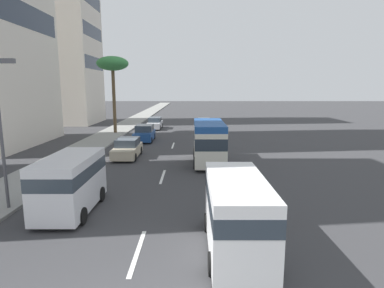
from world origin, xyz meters
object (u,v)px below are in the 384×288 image
at_px(car_lead, 204,124).
at_px(minibus_fifth, 209,141).
at_px(palm_tree, 113,65).
at_px(car_second, 145,133).
at_px(van_third, 70,181).
at_px(van_seventh, 236,210).
at_px(car_sixth, 155,123).
at_px(car_fourth, 127,148).
at_px(street_lamp, 2,118).

height_order(car_lead, minibus_fifth, minibus_fifth).
bearing_deg(palm_tree, car_second, -141.24).
height_order(van_third, van_seventh, van_seventh).
height_order(minibus_fifth, car_sixth, minibus_fifth).
bearing_deg(van_third, car_fourth, 178.86).
bearing_deg(car_sixth, van_seventh, 11.31).
bearing_deg(car_sixth, street_lamp, -6.10).
distance_m(van_third, minibus_fifth, 11.79).
relative_size(car_fourth, minibus_fifth, 0.72).
bearing_deg(minibus_fifth, van_seventh, -178.81).
distance_m(car_lead, palm_tree, 14.01).
bearing_deg(car_sixth, car_fourth, -0.31).
bearing_deg(car_lead, minibus_fifth, 178.96).
height_order(minibus_fifth, van_seventh, minibus_fifth).
height_order(van_third, street_lamp, street_lamp).
bearing_deg(car_second, street_lamp, -9.53).
height_order(car_lead, car_sixth, car_sixth).
distance_m(van_third, car_fourth, 11.64).
distance_m(car_lead, car_sixth, 6.88).
distance_m(car_fourth, car_sixth, 18.47).
relative_size(car_lead, minibus_fifth, 0.77).
xyz_separation_m(car_lead, car_second, (-9.36, 6.71, 0.07)).
bearing_deg(van_third, van_seventh, 63.30).
height_order(car_fourth, van_seventh, van_seventh).
relative_size(car_fourth, van_seventh, 0.88).
bearing_deg(car_fourth, palm_tree, -162.68).
xyz_separation_m(car_lead, street_lamp, (-29.03, 10.01, 3.59)).
bearing_deg(street_lamp, car_second, -9.53).
height_order(van_third, minibus_fifth, minibus_fifth).
distance_m(car_lead, van_seventh, 32.67).
bearing_deg(van_third, car_sixth, 179.37).
bearing_deg(car_lead, car_second, 144.35).
bearing_deg(car_second, minibus_fifth, 32.17).
distance_m(car_second, van_seventh, 24.23).
height_order(car_sixth, van_seventh, van_seventh).
bearing_deg(street_lamp, palm_tree, 2.63).
relative_size(van_third, car_sixth, 0.99).
relative_size(car_sixth, street_lamp, 0.69).
height_order(van_seventh, palm_tree, palm_tree).
xyz_separation_m(car_second, van_third, (-19.75, 0.42, 0.67)).
xyz_separation_m(car_fourth, street_lamp, (-11.54, 3.11, 3.59)).
distance_m(car_sixth, palm_tree, 9.93).
distance_m(car_lead, street_lamp, 30.92).
bearing_deg(car_second, car_lead, 144.35).
distance_m(car_fourth, street_lamp, 12.47).
distance_m(palm_tree, street_lamp, 25.56).
distance_m(van_third, van_seventh, 7.90).
relative_size(car_lead, car_fourth, 1.08).
bearing_deg(street_lamp, car_fourth, -15.07).
height_order(palm_tree, street_lamp, palm_tree).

